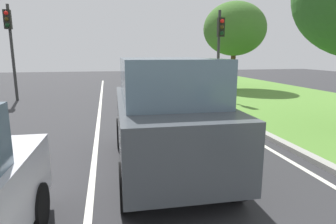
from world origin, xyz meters
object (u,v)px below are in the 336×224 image
Objects in this scene: car_suv_ahead at (166,114)px; tree_roadside_far at (235,29)px; traffic_light_near_right at (220,42)px; traffic_light_overhead_left at (10,37)px.

car_suv_ahead is 14.68m from tree_roadside_far.
traffic_light_near_right is (4.40, 8.16, 1.78)m from car_suv_ahead.
tree_roadside_far reaches higher than traffic_light_near_right.
traffic_light_near_right is 0.94× the size of traffic_light_overhead_left.
traffic_light_near_right is at bearing 63.02° from car_suv_ahead.
car_suv_ahead is at bearing -118.34° from traffic_light_near_right.
tree_roadside_far is (7.16, 12.52, 2.76)m from car_suv_ahead.
tree_roadside_far reaches higher than car_suv_ahead.
car_suv_ahead is 1.02× the size of traffic_light_near_right.
traffic_light_overhead_left is at bearing -169.82° from tree_roadside_far.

